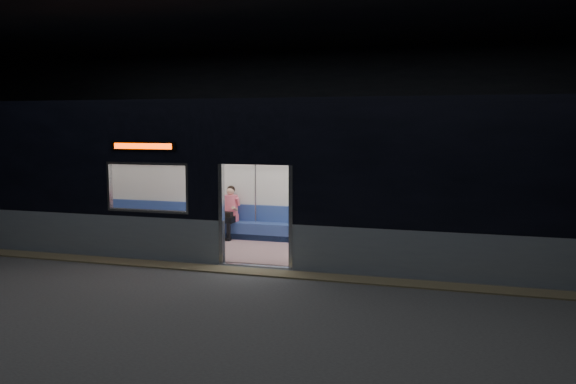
% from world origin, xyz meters
% --- Properties ---
extents(station_floor, '(24.00, 14.00, 0.01)m').
position_xyz_m(station_floor, '(0.00, 0.00, -0.01)').
color(station_floor, '#47494C').
rests_on(station_floor, ground).
extents(station_envelope, '(24.00, 14.00, 5.00)m').
position_xyz_m(station_envelope, '(0.00, 0.00, 3.66)').
color(station_envelope, black).
rests_on(station_envelope, station_floor).
extents(tactile_strip, '(22.80, 0.50, 0.03)m').
position_xyz_m(tactile_strip, '(0.00, 0.55, 0.01)').
color(tactile_strip, '#8C7F59').
rests_on(tactile_strip, station_floor).
extents(metro_car, '(18.00, 3.04, 3.35)m').
position_xyz_m(metro_car, '(-0.00, 2.54, 1.85)').
color(metro_car, '#8E9CAA').
rests_on(metro_car, station_floor).
extents(passenger, '(0.41, 0.65, 1.29)m').
position_xyz_m(passenger, '(-1.59, 3.55, 0.77)').
color(passenger, black).
rests_on(passenger, metro_car).
extents(handbag, '(0.29, 0.26, 0.12)m').
position_xyz_m(handbag, '(-1.58, 3.34, 0.66)').
color(handbag, black).
rests_on(handbag, passenger).
extents(transit_map, '(1.12, 0.03, 0.73)m').
position_xyz_m(transit_map, '(3.47, 3.85, 1.51)').
color(transit_map, white).
rests_on(transit_map, metro_car).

